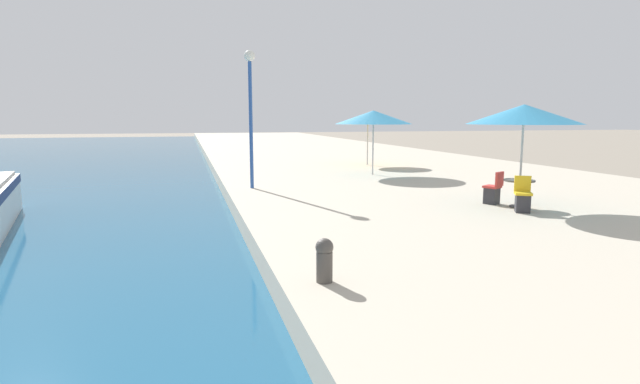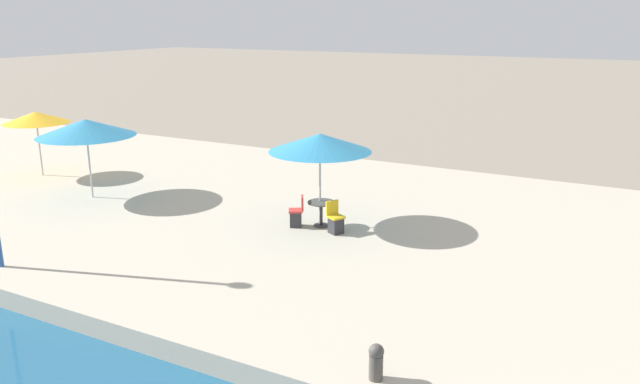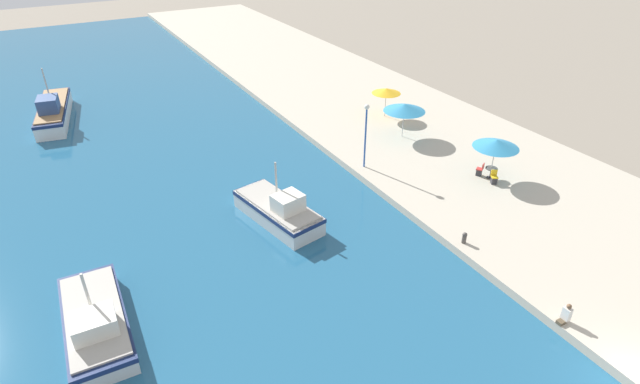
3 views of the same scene
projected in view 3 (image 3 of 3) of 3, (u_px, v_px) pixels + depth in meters
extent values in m
cube|color=#BCB29E|center=(331.00, 86.00, 50.28)|extent=(16.00, 90.00, 0.51)
cube|color=silver|center=(96.00, 322.00, 22.00)|extent=(2.70, 6.71, 0.92)
cube|color=navy|center=(94.00, 317.00, 21.83)|extent=(2.75, 6.78, 0.25)
cube|color=#ADA89E|center=(93.00, 314.00, 21.74)|extent=(2.48, 6.17, 0.10)
cube|color=silver|center=(94.00, 324.00, 20.62)|extent=(1.79, 1.51, 0.83)
cylinder|color=#B7B2A8|center=(87.00, 294.00, 21.16)|extent=(0.12, 0.12, 2.20)
cube|color=silver|center=(278.00, 212.00, 29.54)|extent=(3.42, 6.39, 1.11)
cube|color=navy|center=(277.00, 206.00, 29.32)|extent=(3.48, 6.46, 0.25)
cube|color=#ADA89E|center=(277.00, 203.00, 29.23)|extent=(3.15, 5.88, 0.10)
cube|color=silver|center=(288.00, 203.00, 28.25)|extent=(1.83, 1.62, 1.00)
cylinder|color=#B7B2A8|center=(276.00, 183.00, 28.52)|extent=(0.12, 0.12, 2.66)
cube|color=white|center=(54.00, 113.00, 42.92)|extent=(3.63, 9.53, 1.30)
cube|color=navy|center=(53.00, 107.00, 42.65)|extent=(3.69, 9.63, 0.25)
cube|color=#99754C|center=(52.00, 105.00, 42.56)|extent=(3.34, 8.77, 0.10)
cube|color=#334C7F|center=(48.00, 104.00, 40.92)|extent=(1.83, 2.26, 1.17)
cylinder|color=#B7B2A8|center=(47.00, 87.00, 41.74)|extent=(0.12, 0.12, 3.12)
cylinder|color=#B7B7B7|center=(493.00, 161.00, 32.81)|extent=(0.06, 0.06, 2.35)
cone|color=teal|center=(496.00, 144.00, 32.15)|extent=(2.97, 2.97, 0.52)
cylinder|color=#B7B7B7|center=(403.00, 123.00, 38.53)|extent=(0.06, 0.06, 2.26)
cone|color=teal|center=(405.00, 107.00, 37.88)|extent=(3.21, 3.21, 0.56)
cylinder|color=#B7B7B7|center=(385.00, 104.00, 42.15)|extent=(0.06, 0.06, 2.19)
cone|color=yellow|center=(386.00, 91.00, 41.56)|extent=(2.43, 2.43, 0.43)
cylinder|color=#333338|center=(490.00, 178.00, 33.29)|extent=(0.44, 0.44, 0.04)
cylinder|color=#333338|center=(491.00, 173.00, 33.12)|extent=(0.08, 0.08, 0.70)
cylinder|color=#4C4742|center=(492.00, 168.00, 32.94)|extent=(0.80, 0.80, 0.04)
cube|color=#2D2D33|center=(479.00, 172.00, 33.51)|extent=(0.46, 0.46, 0.45)
cube|color=red|center=(480.00, 169.00, 33.38)|extent=(0.55, 0.55, 0.06)
cube|color=red|center=(483.00, 167.00, 33.18)|extent=(0.38, 0.25, 0.40)
cube|color=#2D2D33|center=(494.00, 180.00, 32.54)|extent=(0.46, 0.46, 0.45)
cube|color=gold|center=(495.00, 177.00, 32.41)|extent=(0.54, 0.54, 0.06)
cube|color=gold|center=(494.00, 172.00, 32.47)|extent=(0.38, 0.24, 0.40)
cube|color=brown|center=(561.00, 322.00, 21.91)|extent=(0.41, 0.28, 0.16)
cube|color=silver|center=(567.00, 314.00, 21.80)|extent=(0.26, 0.36, 0.62)
sphere|color=brown|center=(569.00, 306.00, 21.59)|extent=(0.22, 0.22, 0.22)
cylinder|color=#4C4742|center=(464.00, 239.00, 26.95)|extent=(0.24, 0.24, 0.45)
sphere|color=#4C4742|center=(465.00, 235.00, 26.80)|extent=(0.26, 0.26, 0.26)
cylinder|color=#28519E|center=(365.00, 139.00, 33.65)|extent=(0.12, 0.12, 4.20)
sphere|color=white|center=(367.00, 107.00, 32.49)|extent=(0.36, 0.36, 0.36)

